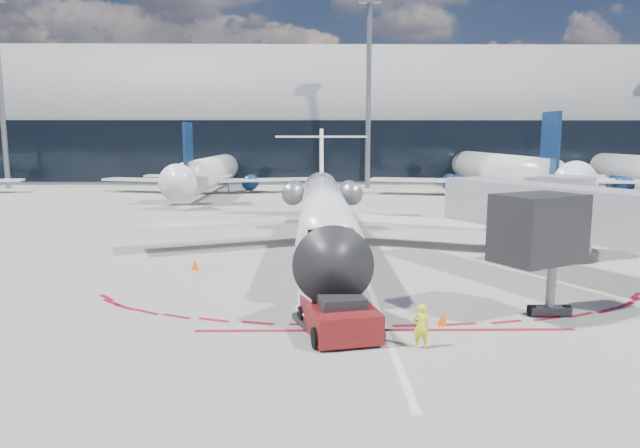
{
  "coord_description": "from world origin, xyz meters",
  "views": [
    {
      "loc": [
        -2.67,
        -31.6,
        7.04
      ],
      "look_at": [
        -2.26,
        -0.15,
        2.24
      ],
      "focal_mm": 32.0,
      "sensor_mm": 36.0,
      "label": 1
    }
  ],
  "objects_px": {
    "ramp_worker": "(421,326)",
    "uld_container": "(325,300)",
    "regional_jet": "(324,208)",
    "pushback_tug": "(339,316)"
  },
  "relations": [
    {
      "from": "pushback_tug",
      "to": "ramp_worker",
      "type": "height_order",
      "value": "ramp_worker"
    },
    {
      "from": "uld_container",
      "to": "ramp_worker",
      "type": "bearing_deg",
      "value": -59.62
    },
    {
      "from": "ramp_worker",
      "to": "uld_container",
      "type": "bearing_deg",
      "value": -39.78
    },
    {
      "from": "regional_jet",
      "to": "ramp_worker",
      "type": "distance_m",
      "value": 17.88
    },
    {
      "from": "pushback_tug",
      "to": "uld_container",
      "type": "xyz_separation_m",
      "value": [
        -0.5,
        1.1,
        0.28
      ]
    },
    {
      "from": "regional_jet",
      "to": "uld_container",
      "type": "xyz_separation_m",
      "value": [
        -0.28,
        -14.99,
        -1.63
      ]
    },
    {
      "from": "regional_jet",
      "to": "ramp_worker",
      "type": "height_order",
      "value": "regional_jet"
    },
    {
      "from": "pushback_tug",
      "to": "regional_jet",
      "type": "bearing_deg",
      "value": 78.66
    },
    {
      "from": "ramp_worker",
      "to": "uld_container",
      "type": "distance_m",
      "value": 4.09
    },
    {
      "from": "ramp_worker",
      "to": "uld_container",
      "type": "relative_size",
      "value": 0.62
    }
  ]
}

